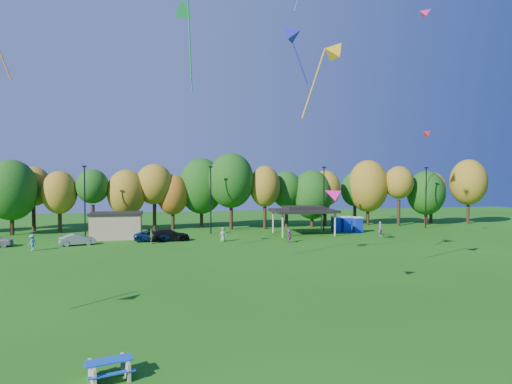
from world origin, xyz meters
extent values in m
plane|color=#19600F|center=(0.00, 0.00, 0.00)|extent=(160.00, 160.00, 0.00)
cylinder|color=black|center=(-23.75, 44.20, 1.78)|extent=(0.50, 0.50, 3.56)
ellipsoid|color=#144C0F|center=(-23.75, 44.20, 5.94)|extent=(6.62, 6.62, 8.00)
cylinder|color=black|center=(-22.13, 48.25, 1.90)|extent=(0.50, 0.50, 3.79)
ellipsoid|color=olive|center=(-22.13, 48.25, 6.32)|extent=(4.94, 4.94, 5.58)
cylinder|color=black|center=(-18.02, 45.01, 1.67)|extent=(0.50, 0.50, 3.34)
ellipsoid|color=olive|center=(-18.02, 45.01, 5.56)|extent=(4.61, 4.61, 5.88)
cylinder|color=black|center=(-13.72, 44.85, 1.91)|extent=(0.50, 0.50, 3.82)
ellipsoid|color=#144C0F|center=(-13.72, 44.85, 6.36)|extent=(4.43, 4.43, 4.73)
cylinder|color=black|center=(-9.30, 45.50, 1.63)|extent=(0.50, 0.50, 3.25)
ellipsoid|color=olive|center=(-9.30, 45.50, 5.42)|extent=(5.33, 5.33, 6.53)
cylinder|color=black|center=(-5.45, 46.07, 1.98)|extent=(0.50, 0.50, 3.96)
ellipsoid|color=olive|center=(-5.45, 46.07, 6.61)|extent=(5.31, 5.31, 5.82)
cylinder|color=black|center=(-2.85, 46.34, 1.52)|extent=(0.50, 0.50, 3.05)
ellipsoid|color=#995914|center=(-2.85, 46.34, 5.08)|extent=(4.54, 4.54, 5.87)
cylinder|color=black|center=(1.42, 47.53, 1.89)|extent=(0.50, 0.50, 3.77)
ellipsoid|color=#144C0F|center=(1.42, 47.53, 6.29)|extent=(6.69, 6.69, 8.35)
cylinder|color=black|center=(5.46, 44.54, 2.14)|extent=(0.50, 0.50, 4.28)
ellipsoid|color=#144C0F|center=(5.46, 44.54, 7.14)|extent=(6.64, 6.64, 8.01)
cylinder|color=black|center=(10.41, 44.21, 1.88)|extent=(0.50, 0.50, 3.76)
ellipsoid|color=olive|center=(10.41, 44.21, 6.27)|extent=(4.49, 4.49, 6.02)
cylinder|color=black|center=(14.29, 46.25, 1.72)|extent=(0.50, 0.50, 3.43)
ellipsoid|color=#144C0F|center=(14.29, 46.25, 5.72)|extent=(4.77, 4.77, 5.63)
cylinder|color=black|center=(18.11, 45.40, 1.48)|extent=(0.50, 0.50, 2.95)
ellipsoid|color=#144C0F|center=(18.11, 45.40, 4.92)|extent=(6.14, 6.14, 7.54)
cylinder|color=black|center=(20.39, 45.86, 1.76)|extent=(0.50, 0.50, 3.52)
ellipsoid|color=olive|center=(20.39, 45.86, 5.87)|extent=(4.78, 4.78, 5.53)
cylinder|color=black|center=(26.06, 47.51, 1.69)|extent=(0.50, 0.50, 3.39)
ellipsoid|color=#144C0F|center=(26.06, 47.51, 5.64)|extent=(4.54, 4.54, 5.46)
cylinder|color=black|center=(27.70, 46.23, 1.86)|extent=(0.50, 0.50, 3.72)
ellipsoid|color=olive|center=(27.70, 46.23, 6.20)|extent=(6.32, 6.32, 8.24)
cylinder|color=black|center=(31.99, 44.27, 2.03)|extent=(0.50, 0.50, 4.06)
ellipsoid|color=olive|center=(31.99, 44.27, 6.77)|extent=(4.50, 4.50, 5.13)
cylinder|color=black|center=(37.07, 44.81, 1.53)|extent=(0.50, 0.50, 3.05)
ellipsoid|color=#144C0F|center=(37.07, 44.81, 5.09)|extent=(5.97, 5.97, 7.05)
cylinder|color=black|center=(38.98, 46.35, 1.78)|extent=(0.50, 0.50, 3.55)
ellipsoid|color=olive|center=(38.98, 46.35, 5.92)|extent=(4.60, 4.60, 4.99)
cylinder|color=black|center=(44.51, 44.51, 2.03)|extent=(0.50, 0.50, 4.07)
ellipsoid|color=olive|center=(44.51, 44.51, 6.78)|extent=(5.83, 5.83, 7.42)
cylinder|color=black|center=(-14.00, 40.00, 4.50)|extent=(0.16, 0.16, 9.00)
cube|color=black|center=(-14.00, 40.00, 9.00)|extent=(0.50, 0.25, 0.18)
cylinder|color=black|center=(2.00, 40.00, 4.50)|extent=(0.16, 0.16, 9.00)
cube|color=black|center=(2.00, 40.00, 9.00)|extent=(0.50, 0.25, 0.18)
cylinder|color=black|center=(18.00, 40.00, 4.50)|extent=(0.16, 0.16, 9.00)
cube|color=black|center=(18.00, 40.00, 9.00)|extent=(0.50, 0.25, 0.18)
cylinder|color=black|center=(34.00, 40.00, 4.50)|extent=(0.16, 0.16, 9.00)
cube|color=black|center=(34.00, 40.00, 9.00)|extent=(0.50, 0.25, 0.18)
cube|color=tan|center=(-10.00, 38.00, 1.50)|extent=(6.00, 4.00, 3.00)
cube|color=black|center=(-10.00, 38.00, 3.12)|extent=(6.30, 4.30, 0.25)
cylinder|color=tan|center=(10.50, 34.50, 1.50)|extent=(0.24, 0.24, 3.00)
cylinder|color=tan|center=(17.50, 34.50, 1.50)|extent=(0.24, 0.24, 3.00)
cylinder|color=tan|center=(10.50, 39.50, 1.50)|extent=(0.24, 0.24, 3.00)
cylinder|color=tan|center=(17.50, 39.50, 1.50)|extent=(0.24, 0.24, 3.00)
cube|color=black|center=(14.00, 37.00, 3.15)|extent=(8.20, 6.20, 0.35)
cube|color=black|center=(14.00, 37.00, 3.55)|extent=(5.00, 3.50, 0.45)
cube|color=#0D2BB4|center=(19.33, 38.68, 1.00)|extent=(1.10, 1.10, 2.00)
cube|color=silver|center=(19.33, 38.68, 2.09)|extent=(1.15, 1.15, 0.18)
cube|color=#0D2BB4|center=(20.63, 38.26, 1.00)|extent=(1.10, 1.10, 2.00)
cube|color=silver|center=(20.63, 38.26, 2.09)|extent=(1.15, 1.15, 0.18)
cube|color=#0D2BB4|center=(21.93, 37.33, 1.00)|extent=(1.10, 1.10, 2.00)
cube|color=silver|center=(21.93, 37.33, 2.09)|extent=(1.15, 1.15, 0.18)
cube|color=tan|center=(-7.17, -3.12, 0.34)|extent=(0.49, 1.36, 0.69)
cube|color=tan|center=(-5.98, -2.78, 0.34)|extent=(0.49, 1.36, 0.69)
cube|color=blue|center=(-6.58, -2.95, 0.71)|extent=(1.84, 1.16, 0.06)
cube|color=blue|center=(-6.41, -3.52, 0.42)|extent=(1.71, 0.70, 0.05)
cube|color=blue|center=(-6.74, -2.38, 0.42)|extent=(1.71, 0.70, 0.05)
imported|color=#939397|center=(-13.78, 33.04, 0.63)|extent=(4.06, 2.37, 1.26)
imported|color=#0D244F|center=(-5.43, 34.56, 0.63)|extent=(4.73, 2.51, 1.26)
imported|color=black|center=(-3.66, 34.42, 0.72)|extent=(5.04, 2.31, 1.43)
imported|color=#9F4284|center=(10.15, 30.25, 0.76)|extent=(0.91, 1.48, 1.53)
imported|color=#BF5ABF|center=(23.29, 33.33, 0.93)|extent=(0.80, 0.70, 1.85)
imported|color=olive|center=(-5.65, 32.51, 0.85)|extent=(0.45, 1.01, 1.70)
imported|color=gray|center=(2.61, 32.52, 0.85)|extent=(0.99, 0.90, 1.70)
imported|color=#4F98AE|center=(-17.71, 30.02, 0.85)|extent=(0.99, 1.25, 1.70)
cone|color=#1B1C96|center=(4.63, 11.70, 18.35)|extent=(2.37, 2.21, 1.91)
cylinder|color=#1B1C96|center=(5.65, 12.33, 16.55)|extent=(1.30, 0.84, 3.79)
cone|color=green|center=(-2.86, 14.11, 20.46)|extent=(1.84, 2.25, 2.03)
cylinder|color=green|center=(-2.49, 12.04, 17.31)|extent=(0.53, 2.47, 6.61)
cone|color=#F90D8E|center=(6.06, 6.56, 6.62)|extent=(1.52, 1.34, 1.30)
cone|color=#D7235C|center=(20.77, 19.37, 23.63)|extent=(1.62, 1.38, 1.40)
cone|color=red|center=(26.24, 27.55, 12.86)|extent=(1.32, 1.04, 1.28)
cone|color=yellow|center=(6.79, 7.57, 16.11)|extent=(1.99, 1.63, 1.74)
cylinder|color=yellow|center=(5.31, 7.86, 13.86)|extent=(1.79, 0.45, 4.73)
camera|label=1|loc=(-4.61, -20.91, 7.76)|focal=32.00mm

